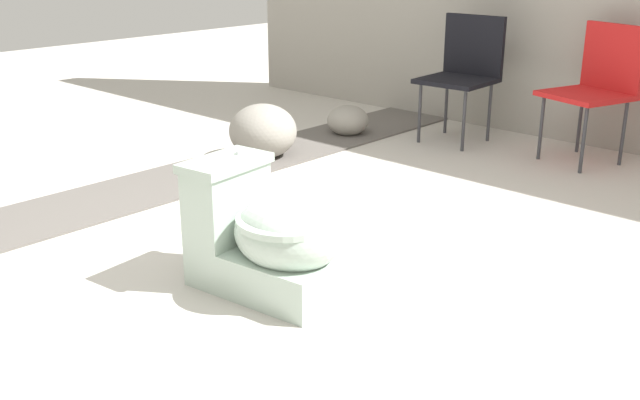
# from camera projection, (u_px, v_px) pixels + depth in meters

# --- Properties ---
(ground_plane) EXTENTS (14.00, 14.00, 0.00)m
(ground_plane) POSITION_uv_depth(u_px,v_px,m) (262.00, 274.00, 3.12)
(ground_plane) COLOR beige
(gravel_strip) EXTENTS (0.56, 8.00, 0.01)m
(gravel_strip) POSITION_uv_depth(u_px,v_px,m) (174.00, 181.00, 4.28)
(gravel_strip) COLOR #605B56
(gravel_strip) RESTS_ON ground
(toilet) EXTENTS (0.67, 0.44, 0.52)m
(toilet) POSITION_uv_depth(u_px,v_px,m) (268.00, 238.00, 2.91)
(toilet) COLOR #B2C6B7
(toilet) RESTS_ON ground
(folding_chair_left) EXTENTS (0.46, 0.46, 0.83)m
(folding_chair_left) POSITION_uv_depth(u_px,v_px,m) (465.00, 65.00, 5.03)
(folding_chair_left) COLOR black
(folding_chair_left) RESTS_ON ground
(folding_chair_middle) EXTENTS (0.55, 0.55, 0.83)m
(folding_chair_middle) POSITION_uv_depth(u_px,v_px,m) (599.00, 79.00, 4.54)
(folding_chair_middle) COLOR red
(folding_chair_middle) RESTS_ON ground
(boulder_near) EXTENTS (0.57, 0.56, 0.34)m
(boulder_near) POSITION_uv_depth(u_px,v_px,m) (263.00, 131.00, 4.71)
(boulder_near) COLOR gray
(boulder_near) RESTS_ON ground
(boulder_far) EXTENTS (0.38, 0.38, 0.21)m
(boulder_far) POSITION_uv_depth(u_px,v_px,m) (348.00, 120.00, 5.27)
(boulder_far) COLOR gray
(boulder_far) RESTS_ON ground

